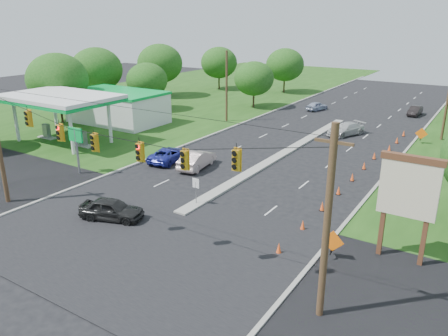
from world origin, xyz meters
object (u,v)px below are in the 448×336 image
Objects in this scene: gas_station at (109,105)px; pylon_sign at (415,194)px; white_sedan at (197,159)px; blue_pickup at (169,154)px; black_sedan at (112,209)px.

gas_station is 40.50m from pylon_sign.
blue_pickup is at bearing -9.86° from white_sedan.
white_sedan is 0.99× the size of blue_pickup.
white_sedan is 3.35m from blue_pickup.
black_sedan is 11.82m from white_sedan.
pylon_sign is 1.28× the size of white_sedan.
black_sedan is at bearing 103.60° from blue_pickup.
pylon_sign is (37.95, -14.05, 1.42)m from gas_station.
gas_station is 3.22× the size of pylon_sign.
pylon_sign reaches higher than black_sedan.
gas_station reaches higher than white_sedan.
black_sedan is at bearing -43.45° from gas_station.
blue_pickup is (-4.78, 11.82, -0.06)m from black_sedan.
white_sedan is at bearing 160.95° from pylon_sign.
pylon_sign is at bearing -20.31° from gas_station.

